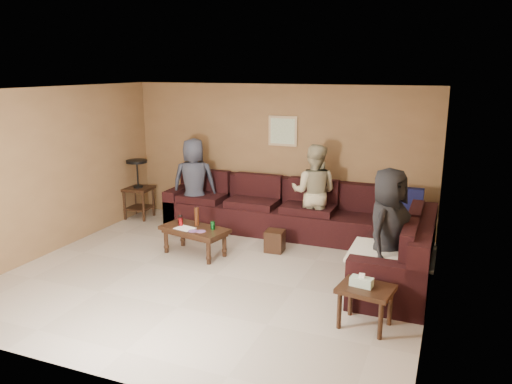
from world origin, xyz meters
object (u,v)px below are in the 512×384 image
sectional_sofa (305,227)px  end_table_left (138,188)px  waste_bin (275,241)px  person_middle (314,192)px  person_right (387,232)px  coffee_table (194,231)px  person_left (194,182)px  side_table_right (365,292)px

sectional_sofa → end_table_left: (-3.36, 0.37, 0.25)m
waste_bin → person_middle: (0.39, 0.79, 0.63)m
person_middle → person_right: size_ratio=0.98×
coffee_table → person_left: size_ratio=0.70×
waste_bin → person_left: size_ratio=0.21×
end_table_left → side_table_right: end_table_left is taller
coffee_table → side_table_right: 3.04m
sectional_sofa → person_right: bearing=-41.4°
waste_bin → person_middle: size_ratio=0.21×
sectional_sofa → coffee_table: 1.73m
end_table_left → side_table_right: (4.68, -2.55, -0.17)m
person_middle → sectional_sofa: bearing=85.6°
sectional_sofa → person_left: 2.24m
end_table_left → waste_bin: (2.99, -0.73, -0.41)m
side_table_right → person_middle: person_middle is taller
side_table_right → waste_bin: size_ratio=1.90×
end_table_left → person_right: (4.77, -1.61, 0.23)m
side_table_right → waste_bin: 2.50m
sectional_sofa → coffee_table: (-1.46, -0.94, 0.04)m
end_table_left → person_left: person_left is taller
coffee_table → person_right: 2.91m
sectional_sofa → person_right: 1.93m
end_table_left → person_right: person_right is taller
coffee_table → person_left: bearing=118.3°
waste_bin → end_table_left: bearing=166.2°
person_left → coffee_table: bearing=96.1°
waste_bin → coffee_table: bearing=-151.9°
waste_bin → sectional_sofa: bearing=43.9°
sectional_sofa → person_left: person_left is taller
end_table_left → person_left: 1.22m
coffee_table → person_right: (2.86, -0.30, 0.44)m
end_table_left → person_middle: (3.37, 0.06, 0.21)m
end_table_left → person_middle: person_middle is taller
end_table_left → waste_bin: bearing=-13.8°
person_left → person_right: (3.56, -1.60, 0.02)m
end_table_left → person_middle: 3.38m
coffee_table → side_table_right: coffee_table is taller
side_table_right → person_right: bearing=84.7°
coffee_table → person_right: person_right is taller
sectional_sofa → coffee_table: sectional_sofa is taller
coffee_table → end_table_left: end_table_left is taller
end_table_left → person_left: (1.20, -0.01, 0.21)m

